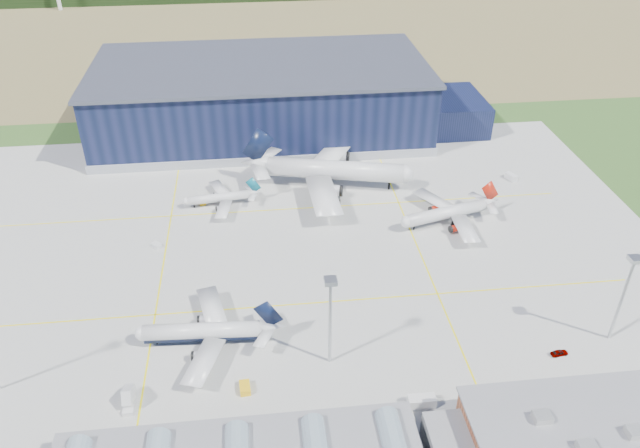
{
  "coord_description": "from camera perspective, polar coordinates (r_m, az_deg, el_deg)",
  "views": [
    {
      "loc": [
        -3.35,
        -128.06,
        100.49
      ],
      "look_at": [
        12.82,
        13.51,
        7.89
      ],
      "focal_mm": 35.0,
      "sensor_mm": 36.0,
      "label": 1
    }
  ],
  "objects": [
    {
      "name": "light_mast_center",
      "position": [
        130.49,
        0.95,
        -7.67
      ],
      "size": [
        2.6,
        2.6,
        23.0
      ],
      "color": "#B0B3B7",
      "rests_on": "ground"
    },
    {
      "name": "gse_cart_b",
      "position": [
        180.13,
        -14.72,
        -1.9
      ],
      "size": [
        3.27,
        3.28,
        1.21
      ],
      "primitive_type": "cube",
      "rotation": [
        0.0,
        0.0,
        0.78
      ],
      "color": "silver",
      "rests_on": "ground"
    },
    {
      "name": "farmland",
      "position": [
        362.29,
        -5.99,
        16.74
      ],
      "size": [
        600.0,
        220.0,
        0.01
      ],
      "primitive_type": "cube",
      "color": "olive",
      "rests_on": "ground"
    },
    {
      "name": "ops_building",
      "position": [
        131.13,
        23.72,
        -17.66
      ],
      "size": [
        46.0,
        23.0,
        10.9
      ],
      "color": "brown",
      "rests_on": "ground"
    },
    {
      "name": "light_mast_east",
      "position": [
        151.62,
        26.21,
        -5.06
      ],
      "size": [
        2.6,
        2.6,
        23.0
      ],
      "color": "#B0B3B7",
      "rests_on": "ground"
    },
    {
      "name": "gse_van_a",
      "position": [
        133.23,
        9.27,
        -15.73
      ],
      "size": [
        5.67,
        2.53,
        2.46
      ],
      "primitive_type": "cube",
      "rotation": [
        0.0,
        0.0,
        1.56
      ],
      "color": "silver",
      "rests_on": "ground"
    },
    {
      "name": "gse_tug_c",
      "position": [
        197.31,
        -10.74,
        1.98
      ],
      "size": [
        2.55,
        3.26,
        1.25
      ],
      "primitive_type": "cube",
      "rotation": [
        0.0,
        0.0,
        0.3
      ],
      "color": "yellow",
      "rests_on": "ground"
    },
    {
      "name": "gse_van_b",
      "position": [
        216.85,
        17.07,
        4.15
      ],
      "size": [
        3.55,
        4.7,
        1.96
      ],
      "primitive_type": "cube",
      "rotation": [
        0.0,
        0.0,
        0.43
      ],
      "color": "silver",
      "rests_on": "ground"
    },
    {
      "name": "airliner_widebody",
      "position": [
        199.51,
        1.36,
        5.78
      ],
      "size": [
        67.94,
        67.04,
        18.42
      ],
      "primitive_type": null,
      "rotation": [
        0.0,
        0.0,
        -0.24
      ],
      "color": "silver",
      "rests_on": "ground"
    },
    {
      "name": "airstair",
      "position": [
        137.54,
        -17.04,
        -14.94
      ],
      "size": [
        1.94,
        4.76,
        3.04
      ],
      "primitive_type": "cube",
      "rotation": [
        0.0,
        0.0,
        -0.01
      ],
      "color": "silver",
      "rests_on": "ground"
    },
    {
      "name": "gse_van_c",
      "position": [
        143.2,
        22.28,
        -14.18
      ],
      "size": [
        4.73,
        2.86,
        2.13
      ],
      "primitive_type": "cube",
      "rotation": [
        0.0,
        0.0,
        1.4
      ],
      "color": "silver",
      "rests_on": "ground"
    },
    {
      "name": "ground",
      "position": [
        162.81,
        -3.96,
        -5.19
      ],
      "size": [
        600.0,
        600.0,
        0.0
      ],
      "primitive_type": "plane",
      "color": "#325520",
      "rests_on": "ground"
    },
    {
      "name": "airliner_regional",
      "position": [
        194.15,
        -9.27,
        2.76
      ],
      "size": [
        27.34,
        26.87,
        8.09
      ],
      "primitive_type": null,
      "rotation": [
        0.0,
        0.0,
        3.25
      ],
      "color": "silver",
      "rests_on": "ground"
    },
    {
      "name": "hangar",
      "position": [
        240.01,
        -4.67,
        11.17
      ],
      "size": [
        145.0,
        62.0,
        26.1
      ],
      "color": "black",
      "rests_on": "ground"
    },
    {
      "name": "car_b",
      "position": [
        133.86,
        13.41,
        -16.49
      ],
      "size": [
        3.76,
        2.61,
        1.17
      ],
      "primitive_type": "imported",
      "rotation": [
        0.0,
        0.0,
        2.0
      ],
      "color": "#99999E",
      "rests_on": "ground"
    },
    {
      "name": "airliner_red",
      "position": [
        185.79,
        11.51,
        1.51
      ],
      "size": [
        40.62,
        40.11,
        10.85
      ],
      "primitive_type": null,
      "rotation": [
        0.0,
        0.0,
        3.41
      ],
      "color": "silver",
      "rests_on": "ground"
    },
    {
      "name": "airliner_navy",
      "position": [
        143.84,
        -10.75,
        -8.99
      ],
      "size": [
        36.16,
        35.47,
        11.15
      ],
      "primitive_type": null,
      "rotation": [
        0.0,
        0.0,
        3.08
      ],
      "color": "silver",
      "rests_on": "ground"
    },
    {
      "name": "car_a",
      "position": [
        151.62,
        21.04,
        -10.93
      ],
      "size": [
        4.11,
        2.11,
        1.34
      ],
      "primitive_type": "imported",
      "rotation": [
        0.0,
        0.0,
        1.71
      ],
      "color": "#99999E",
      "rests_on": "ground"
    },
    {
      "name": "apron",
      "position": [
        170.77,
        -4.15,
        -3.12
      ],
      "size": [
        220.0,
        160.0,
        0.08
      ],
      "color": "#ADADA8",
      "rests_on": "ground"
    },
    {
      "name": "gse_tug_a",
      "position": [
        135.61,
        -6.88,
        -14.66
      ],
      "size": [
        2.45,
        3.71,
        1.48
      ],
      "primitive_type": "cube",
      "rotation": [
        0.0,
        0.0,
        0.08
      ],
      "color": "yellow",
      "rests_on": "ground"
    }
  ]
}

